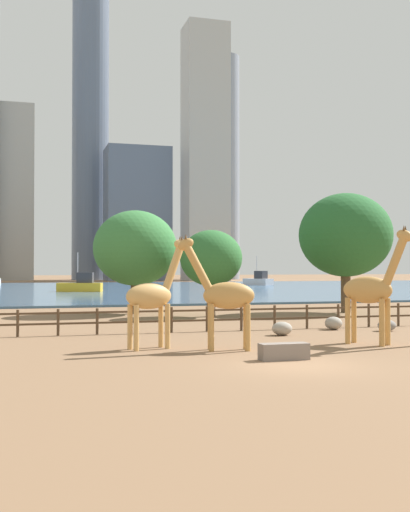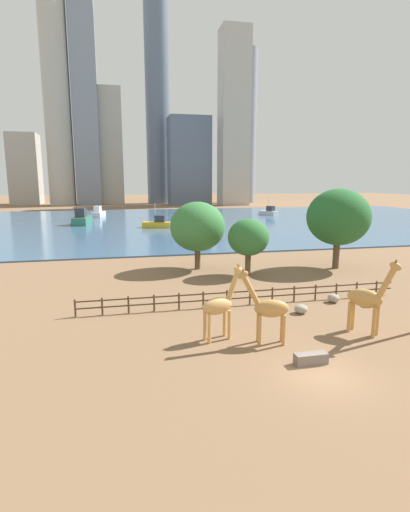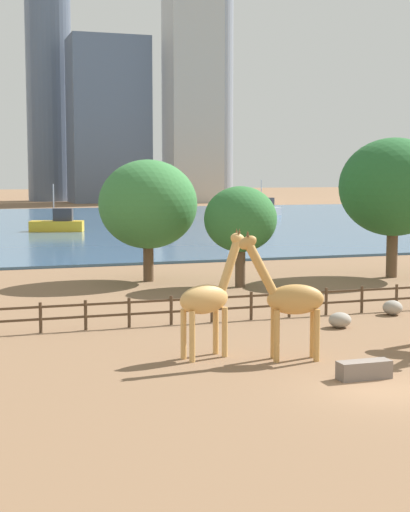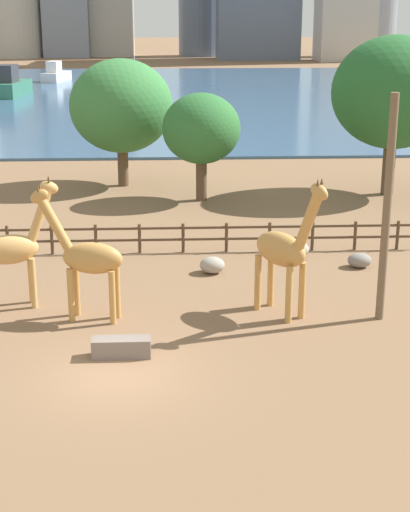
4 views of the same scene
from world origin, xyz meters
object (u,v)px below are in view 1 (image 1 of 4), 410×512
Objects in this scene: boat_ferry at (259,280)px; boulder_near_fence at (282,329)px; giraffe_tall at (371,289)px; tree_left_large at (211,258)px; giraffe_companion at (224,295)px; tree_right_tall at (135,248)px; boulder_by_pole at (334,323)px; feeding_trough at (284,352)px; boat_barge at (81,285)px; tree_center_broad at (345,235)px; boulder_small at (387,325)px; giraffe_young at (152,296)px.

boulder_near_fence is at bearing 135.40° from boat_ferry.
giraffe_tall is 17.46m from tree_left_large.
tree_right_tall is at bearing -77.84° from giraffe_companion.
tree_left_large is (-3.69, 10.66, 3.61)m from boulder_by_pole.
giraffe_companion is 21.48m from tree_right_tall.
tree_left_large reaches higher than boulder_near_fence.
feeding_trough is 0.29× the size of boat_barge.
boulder_near_fence is (4.48, 4.69, -1.88)m from giraffe_companion.
tree_left_large is 0.79× the size of tree_right_tall.
giraffe_companion is 10.78m from boulder_by_pole.
tree_left_large is 0.67× the size of tree_center_broad.
tree_center_broad reaches higher than tree_right_tall.
boulder_small is 19.82m from tree_right_tall.
tree_center_broad is 69.62m from boat_ferry.
boulder_near_fence is at bearing 169.25° from giraffe_tall.
giraffe_young is (-9.35, 1.25, -0.20)m from giraffe_tall.
giraffe_tall is at bearing -72.77° from tree_right_tall.
tree_right_tall reaches higher than boat_ferry.
feeding_trough is 0.20× the size of tree_center_broad.
feeding_trough is 0.29× the size of boat_ferry.
tree_center_broad is at bearing 5.31° from tree_left_large.
giraffe_tall is 20.49m from tree_center_broad.
boat_barge reaches higher than feeding_trough.
giraffe_young is 5.03× the size of boulder_by_pole.
giraffe_tall is at bearing 137.74° from boat_ferry.
feeding_trough is at bearing -64.76° from giraffe_young.
giraffe_young is 0.77× the size of boat_barge.
tree_center_broad is at bearing -117.62° from giraffe_companion.
giraffe_companion is 6.76m from boulder_near_fence.
tree_center_broad reaches higher than giraffe_companion.
boulder_by_pole is 14.65m from tree_center_broad.
tree_right_tall reaches higher than feeding_trough.
boat_barge reaches higher than giraffe_companion.
feeding_trough is at bearing -138.52° from boulder_small.
tree_left_large reaches higher than giraffe_young.
giraffe_tall is 0.84× the size of boat_barge.
boat_barge reaches higher than boulder_near_fence.
boat_ferry is 1.02× the size of boat_barge.
tree_right_tall is (-1.19, 24.45, 4.44)m from feeding_trough.
boulder_near_fence is at bearing 111.04° from boat_barge.
tree_center_broad is at bearing 51.44° from boulder_near_fence.
boulder_by_pole is at bearing 130.39° from giraffe_tall.
tree_center_broad is 1.19× the size of tree_right_tall.
boulder_near_fence is 0.17× the size of tree_left_large.
giraffe_young is 59.81m from boat_barge.
tree_center_broad is at bearing -11.24° from tree_right_tall.
boat_barge reaches higher than giraffe_young.
giraffe_companion is 4.71× the size of boulder_small.
giraffe_companion is at bearing -104.87° from tree_left_large.
tree_left_large is at bearing 89.49° from boulder_near_fence.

